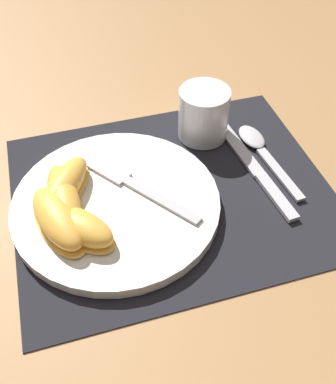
# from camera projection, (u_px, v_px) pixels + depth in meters

# --- Properties ---
(ground_plane) EXTENTS (3.00, 3.00, 0.00)m
(ground_plane) POSITION_uv_depth(u_px,v_px,m) (173.00, 193.00, 0.64)
(ground_plane) COLOR #A37547
(placemat) EXTENTS (0.44, 0.36, 0.00)m
(placemat) POSITION_uv_depth(u_px,v_px,m) (173.00, 192.00, 0.63)
(placemat) COLOR black
(placemat) RESTS_ON ground_plane
(plate) EXTENTS (0.28, 0.28, 0.02)m
(plate) POSITION_uv_depth(u_px,v_px,m) (116.00, 204.00, 0.61)
(plate) COLOR white
(plate) RESTS_ON placemat
(juice_glass) EXTENTS (0.08, 0.08, 0.08)m
(juice_glass) POSITION_uv_depth(u_px,v_px,m) (203.00, 116.00, 0.69)
(juice_glass) COLOR silver
(juice_glass) RESTS_ON placemat
(knife) EXTENTS (0.04, 0.23, 0.01)m
(knife) POSITION_uv_depth(u_px,v_px,m) (254.00, 168.00, 0.66)
(knife) COLOR #BCBCC1
(knife) RESTS_ON placemat
(spoon) EXTENTS (0.04, 0.17, 0.01)m
(spoon) POSITION_uv_depth(u_px,v_px,m) (259.00, 146.00, 0.69)
(spoon) COLOR #BCBCC1
(spoon) RESTS_ON placemat
(fork) EXTENTS (0.14, 0.17, 0.00)m
(fork) POSITION_uv_depth(u_px,v_px,m) (130.00, 183.00, 0.62)
(fork) COLOR #BCBCC1
(fork) RESTS_ON plate
(citrus_wedge_0) EXTENTS (0.10, 0.12, 0.04)m
(citrus_wedge_0) POSITION_uv_depth(u_px,v_px,m) (65.00, 187.00, 0.60)
(citrus_wedge_0) COLOR #F7C656
(citrus_wedge_0) RESTS_ON plate
(citrus_wedge_1) EXTENTS (0.05, 0.13, 0.03)m
(citrus_wedge_1) POSITION_uv_depth(u_px,v_px,m) (64.00, 200.00, 0.58)
(citrus_wedge_1) COLOR #F7C656
(citrus_wedge_1) RESTS_ON plate
(citrus_wedge_2) EXTENTS (0.08, 0.13, 0.04)m
(citrus_wedge_2) POSITION_uv_depth(u_px,v_px,m) (58.00, 219.00, 0.56)
(citrus_wedge_2) COLOR #F7C656
(citrus_wedge_2) RESTS_ON plate
(citrus_wedge_3) EXTENTS (0.10, 0.10, 0.03)m
(citrus_wedge_3) POSITION_uv_depth(u_px,v_px,m) (82.00, 228.00, 0.55)
(citrus_wedge_3) COLOR #F7C656
(citrus_wedge_3) RESTS_ON plate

